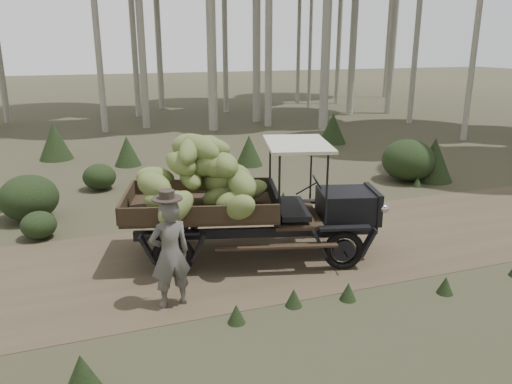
# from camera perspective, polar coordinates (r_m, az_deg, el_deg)

# --- Properties ---
(ground) EXTENTS (120.00, 120.00, 0.00)m
(ground) POSITION_cam_1_polar(r_m,az_deg,el_deg) (10.21, 5.22, -6.26)
(ground) COLOR #473D2B
(ground) RESTS_ON ground
(dirt_track) EXTENTS (70.00, 4.00, 0.01)m
(dirt_track) POSITION_cam_1_polar(r_m,az_deg,el_deg) (10.21, 5.22, -6.24)
(dirt_track) COLOR brown
(dirt_track) RESTS_ON ground
(banana_truck) EXTENTS (5.05, 2.82, 2.49)m
(banana_truck) POSITION_cam_1_polar(r_m,az_deg,el_deg) (9.23, -3.51, 0.80)
(banana_truck) COLOR black
(banana_truck) RESTS_ON ground
(farmer) EXTENTS (0.69, 0.52, 1.89)m
(farmer) POSITION_cam_1_polar(r_m,az_deg,el_deg) (7.79, -9.80, -6.85)
(farmer) COLOR #575550
(farmer) RESTS_ON ground
(undergrowth) EXTENTS (23.20, 22.94, 1.29)m
(undergrowth) POSITION_cam_1_polar(r_m,az_deg,el_deg) (10.16, 4.74, -3.21)
(undergrowth) COLOR #233319
(undergrowth) RESTS_ON ground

